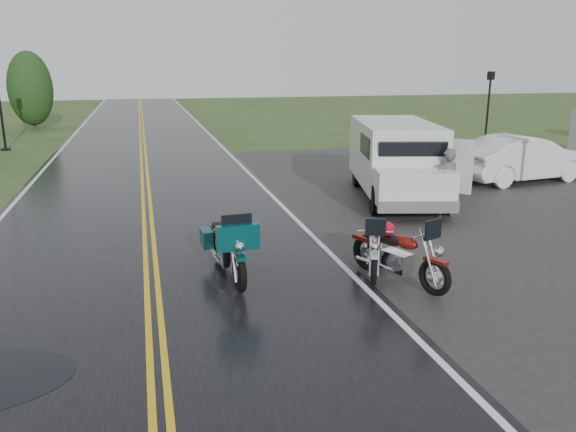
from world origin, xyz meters
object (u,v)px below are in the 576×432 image
object	(u,v)px
motorcycle_red	(436,263)
motorcycle_silver	(374,256)
sedan_white	(522,159)
lamp_post_far_right	(487,115)
person_at_van	(446,184)
van_white	(377,173)
motorcycle_teal	(239,258)

from	to	relation	value
motorcycle_red	motorcycle_silver	world-z (taller)	motorcycle_red
sedan_white	lamp_post_far_right	bearing A→B (deg)	-27.56
motorcycle_silver	lamp_post_far_right	bearing A→B (deg)	72.86
person_at_van	lamp_post_far_right	distance (m)	11.05
motorcycle_silver	lamp_post_far_right	world-z (taller)	lamp_post_far_right
van_white	motorcycle_red	bearing A→B (deg)	-89.14
motorcycle_red	sedan_white	xyz separation A→B (m)	(7.98, 8.43, 0.13)
motorcycle_red	person_at_van	distance (m)	5.70
motorcycle_teal	motorcycle_silver	distance (m)	2.48
motorcycle_silver	sedan_white	world-z (taller)	sedan_white
person_at_van	sedan_white	size ratio (longest dim) A/B	0.38
van_white	person_at_van	bearing A→B (deg)	-6.89
motorcycle_teal	lamp_post_far_right	xyz separation A→B (m)	(13.12, 12.46, 1.16)
van_white	sedan_white	size ratio (longest dim) A/B	1.23
motorcycle_teal	motorcycle_red	bearing A→B (deg)	-20.94
motorcycle_red	van_white	xyz separation A→B (m)	(1.25, 5.50, 0.51)
motorcycle_silver	lamp_post_far_right	size ratio (longest dim) A/B	0.55
motorcycle_silver	sedan_white	xyz separation A→B (m)	(8.81, 7.68, 0.19)
motorcycle_teal	lamp_post_far_right	distance (m)	18.13
motorcycle_red	lamp_post_far_right	bearing A→B (deg)	30.94
motorcycle_red	van_white	size ratio (longest dim) A/B	0.38
motorcycle_teal	motorcycle_silver	xyz separation A→B (m)	(2.46, -0.27, -0.10)
motorcycle_silver	van_white	world-z (taller)	van_white
person_at_van	motorcycle_red	bearing A→B (deg)	54.12
motorcycle_silver	van_white	xyz separation A→B (m)	(2.08, 4.76, 0.57)
van_white	sedan_white	world-z (taller)	van_white
motorcycle_red	lamp_post_far_right	xyz separation A→B (m)	(9.82, 13.48, 1.20)
van_white	person_at_van	distance (m)	1.85
van_white	motorcycle_teal	bearing A→B (deg)	-121.74
motorcycle_red	lamp_post_far_right	size ratio (longest dim) A/B	0.61
motorcycle_silver	sedan_white	distance (m)	11.69
motorcycle_silver	van_white	bearing A→B (deg)	89.12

